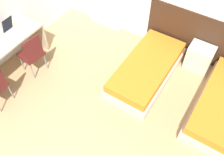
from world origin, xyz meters
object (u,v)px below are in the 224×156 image
at_px(nightstand, 199,57).
at_px(laptop, 12,30).
at_px(bed_near_window, 147,70).
at_px(bed_near_door, 224,105).
at_px(chair_near_laptop, 32,53).

relative_size(nightstand, laptop, 1.65).
height_order(bed_near_window, nightstand, nightstand).
bearing_deg(bed_near_door, chair_near_laptop, -162.72).
bearing_deg(laptop, nightstand, 28.74).
height_order(nightstand, laptop, laptop).
bearing_deg(laptop, bed_near_window, 22.11).
bearing_deg(nightstand, bed_near_window, -134.77).
bearing_deg(bed_near_window, nightstand, 45.23).
relative_size(bed_near_window, laptop, 5.84).
bearing_deg(chair_near_laptop, bed_near_door, 25.18).
bearing_deg(chair_near_laptop, bed_near_window, 37.11).
relative_size(chair_near_laptop, laptop, 2.84).
xyz_separation_m(bed_near_door, nightstand, (-0.80, 0.80, 0.10)).
xyz_separation_m(bed_near_window, nightstand, (0.80, 0.80, 0.10)).
distance_m(bed_near_window, chair_near_laptop, 2.32).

